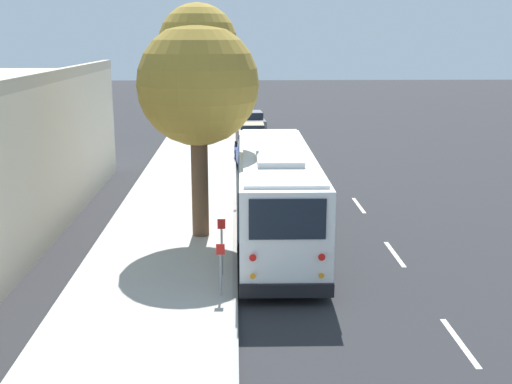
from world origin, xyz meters
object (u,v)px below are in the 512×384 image
object	(u,v)px
street_tree	(198,77)
sign_post_far	(222,246)
parked_sedan_tan	(252,134)
parked_sedan_gray	(252,121)
shuttle_bus	(276,191)
parked_sedan_blue	(253,155)
sign_post_near	(221,269)

from	to	relation	value
street_tree	sign_post_far	distance (m)	5.94
parked_sedan_tan	street_tree	xyz separation A→B (m)	(-19.50, 2.28, 4.79)
street_tree	parked_sedan_gray	bearing A→B (deg)	-5.24
shuttle_bus	street_tree	bearing A→B (deg)	80.74
parked_sedan_blue	sign_post_far	bearing A→B (deg)	171.10
sign_post_near	shuttle_bus	bearing A→B (deg)	-19.31
sign_post_far	parked_sedan_gray	bearing A→B (deg)	-3.09
parked_sedan_tan	sign_post_far	size ratio (longest dim) A/B	2.61
parked_sedan_gray	sign_post_far	distance (m)	30.25
parked_sedan_blue	street_tree	bearing A→B (deg)	166.05
parked_sedan_blue	sign_post_near	world-z (taller)	sign_post_near
parked_sedan_gray	sign_post_near	world-z (taller)	sign_post_near
shuttle_bus	sign_post_far	bearing A→B (deg)	154.07
parked_sedan_gray	shuttle_bus	bearing A→B (deg)	175.98
parked_sedan_blue	sign_post_near	bearing A→B (deg)	171.49
parked_sedan_blue	parked_sedan_tan	bearing A→B (deg)	-5.51
parked_sedan_gray	street_tree	size ratio (longest dim) A/B	0.59
parked_sedan_gray	street_tree	xyz separation A→B (m)	(-26.31, 2.41, 4.79)
sign_post_far	parked_sedan_blue	bearing A→B (deg)	-4.69
shuttle_bus	parked_sedan_tan	world-z (taller)	shuttle_bus
parked_sedan_gray	street_tree	world-z (taller)	street_tree
parked_sedan_tan	street_tree	size ratio (longest dim) A/B	0.56
shuttle_bus	sign_post_far	xyz separation A→B (m)	(-3.46, 1.73, -0.73)
parked_sedan_blue	parked_sedan_gray	xyz separation A→B (m)	(13.99, -0.30, 0.00)
parked_sedan_gray	sign_post_near	bearing A→B (deg)	172.82
shuttle_bus	sign_post_far	size ratio (longest dim) A/B	6.74
sign_post_near	street_tree	bearing A→B (deg)	8.33
shuttle_bus	parked_sedan_tan	distance (m)	19.96
parked_sedan_blue	street_tree	distance (m)	13.39
parked_sedan_tan	sign_post_near	bearing A→B (deg)	176.40
parked_sedan_blue	sign_post_far	xyz separation A→B (m)	(-16.22, 1.33, 0.38)
parked_sedan_gray	parked_sedan_blue	bearing A→B (deg)	174.54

